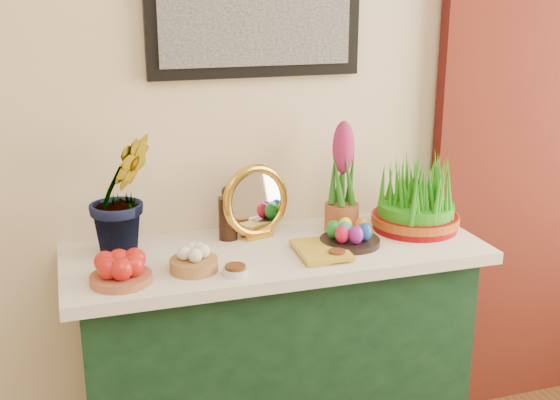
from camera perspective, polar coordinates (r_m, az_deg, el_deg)
The scene contains 13 objects.
sideboard at distance 2.56m, azimuth -0.35°, elevation -13.61°, with size 1.30×0.45×0.85m, color #163D21.
tablecloth at distance 2.36m, azimuth -0.37°, elevation -4.30°, with size 1.40×0.55×0.04m, color white.
hyacinth_green at distance 2.28m, azimuth -12.81°, elevation 1.97°, with size 0.26×0.22×0.53m, color #226B19.
apple_bowl at distance 2.12m, azimuth -12.83°, elevation -5.61°, with size 0.18×0.18×0.09m.
garlic_basket at distance 2.17m, azimuth -7.02°, elevation -4.89°, with size 0.19×0.19×0.08m.
vinegar_cruet at distance 2.41m, azimuth -4.26°, elevation -1.29°, with size 0.07×0.07×0.19m.
mirror at distance 2.42m, azimuth -1.97°, elevation -0.17°, with size 0.26×0.13×0.26m.
book at distance 2.27m, azimuth 1.44°, elevation -4.25°, with size 0.15×0.22×0.03m, color gold.
spice_dish_left at distance 2.14m, azimuth -3.65°, elevation -5.72°, with size 0.08×0.08×0.03m.
spice_dish_right at distance 2.27m, azimuth 4.65°, elevation -4.46°, with size 0.07×0.07×0.03m.
egg_plate at distance 2.38m, azimuth 5.69°, elevation -2.88°, with size 0.26×0.26×0.08m.
hyacinth_pink at distance 2.47m, azimuth 5.10°, elevation 1.44°, with size 0.12×0.12×0.40m.
wheatgrass_sabzeh at distance 2.54m, azimuth 11.01°, elevation 0.09°, with size 0.31×0.31×0.26m.
Camera 1 is at (-0.55, -0.10, 1.73)m, focal length 45.00 mm.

